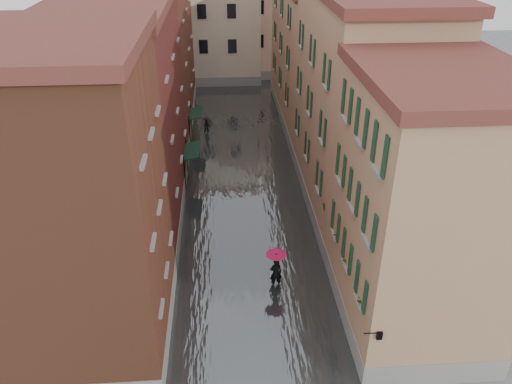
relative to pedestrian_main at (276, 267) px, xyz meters
name	(u,v)px	position (x,y,z in m)	size (l,w,h in m)	color
ground	(254,294)	(-1.14, -0.53, -1.30)	(120.00, 120.00, 0.00)	#58585B
floodwater	(242,174)	(-1.14, 12.47, -1.20)	(10.00, 60.00, 0.20)	#3F4446
building_left_near	(82,212)	(-8.14, -2.53, 5.20)	(6.00, 8.00, 13.00)	brown
building_left_mid	(126,117)	(-8.14, 8.47, 4.95)	(6.00, 14.00, 12.50)	#5B231C
building_left_far	(152,45)	(-8.14, 23.47, 5.70)	(6.00, 16.00, 14.00)	brown
building_right_near	(421,214)	(5.86, -2.53, 4.45)	(6.00, 8.00, 11.50)	#A17453
building_right_mid	(359,108)	(5.86, 8.47, 5.20)	(6.00, 14.00, 13.00)	#9E7D60
building_right_far	(315,56)	(5.86, 23.47, 4.45)	(6.00, 16.00, 11.50)	#A17453
building_end_cream	(203,18)	(-4.14, 37.47, 5.20)	(12.00, 9.00, 13.00)	beige
building_end_pink	(282,18)	(4.86, 39.47, 4.70)	(10.00, 9.00, 12.00)	#D0A492
awning_near	(192,152)	(-4.63, 11.56, 1.16)	(1.09, 2.86, 2.80)	black
awning_far	(195,114)	(-4.63, 18.81, 1.16)	(1.09, 2.72, 2.80)	black
wall_lantern	(379,335)	(3.19, -6.53, 1.71)	(0.71, 0.22, 0.35)	black
window_planters	(343,243)	(2.98, -1.26, 2.21)	(0.59, 8.38, 0.84)	olive
pedestrian_main	(276,267)	(0.00, 0.00, 0.00)	(1.07, 1.07, 2.06)	black
pedestrian_far	(207,127)	(-3.78, 20.30, -0.58)	(0.70, 0.54, 1.43)	black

